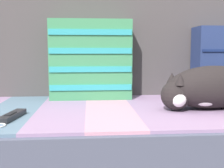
% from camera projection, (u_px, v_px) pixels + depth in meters
% --- Properties ---
extents(couch, '(1.78, 0.83, 0.43)m').
position_uv_depth(couch, '(152.00, 155.00, 1.20)').
color(couch, brown).
rests_on(couch, ground_plane).
extents(sofa_backrest, '(1.75, 0.14, 0.55)m').
position_uv_depth(sofa_backrest, '(139.00, 42.00, 1.49)').
color(sofa_backrest, '#474242').
rests_on(sofa_backrest, couch).
extents(throw_pillow_striped, '(0.38, 0.14, 0.37)m').
position_uv_depth(throw_pillow_striped, '(91.00, 60.00, 1.34)').
color(throw_pillow_striped, '#3D8956').
rests_on(throw_pillow_striped, couch).
extents(sleeping_cat, '(0.45, 0.27, 0.17)m').
position_uv_depth(sleeping_cat, '(209.00, 88.00, 1.10)').
color(sleeping_cat, black).
rests_on(sleeping_cat, couch).
extents(game_remote_near, '(0.08, 0.21, 0.02)m').
position_uv_depth(game_remote_near, '(11.00, 116.00, 0.93)').
color(game_remote_near, black).
rests_on(game_remote_near, couch).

